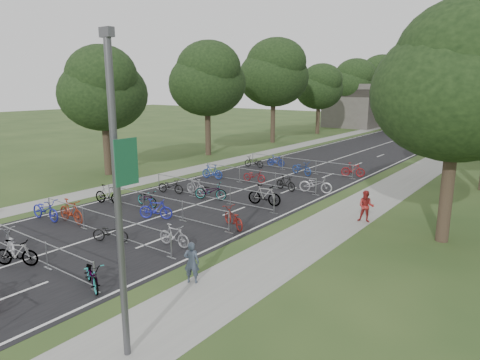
% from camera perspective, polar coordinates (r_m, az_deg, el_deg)
% --- Properties ---
extents(road, '(11.00, 140.00, 0.01)m').
position_cam_1_polar(road, '(57.16, 19.70, 4.90)').
color(road, black).
rests_on(road, ground).
extents(sidewalk_right, '(3.00, 140.00, 0.01)m').
position_cam_1_polar(sidewalk_right, '(55.35, 27.62, 3.97)').
color(sidewalk_right, gray).
rests_on(sidewalk_right, ground).
extents(sidewalk_left, '(2.00, 140.00, 0.01)m').
position_cam_1_polar(sidewalk_left, '(59.78, 12.82, 5.63)').
color(sidewalk_left, gray).
rests_on(sidewalk_left, ground).
extents(lane_markings, '(0.12, 140.00, 0.00)m').
position_cam_1_polar(lane_markings, '(57.16, 19.70, 4.90)').
color(lane_markings, silver).
rests_on(lane_markings, ground).
extents(overpass_bridge, '(31.00, 8.00, 7.05)m').
position_cam_1_polar(overpass_bridge, '(71.29, 23.60, 8.84)').
color(overpass_bridge, '#4B4743').
rests_on(overpass_bridge, ground).
extents(lamppost, '(0.61, 0.65, 8.21)m').
position_cam_1_polar(lamppost, '(10.76, -15.93, -2.29)').
color(lamppost, '#4C4C51').
rests_on(lamppost, ground).
extents(tree_left_0, '(6.72, 6.72, 10.25)m').
position_cam_1_polar(tree_left_0, '(34.57, -17.80, 11.26)').
color(tree_left_0, '#33261C').
rests_on(tree_left_0, ground).
extents(tree_right_0, '(7.17, 7.17, 10.93)m').
position_cam_1_polar(tree_right_0, '(20.47, 27.36, 11.15)').
color(tree_right_0, '#33261C').
rests_on(tree_right_0, ground).
extents(tree_left_1, '(7.56, 7.56, 11.53)m').
position_cam_1_polar(tree_left_1, '(42.69, -4.36, 13.05)').
color(tree_left_1, '#33261C').
rests_on(tree_left_1, ground).
extents(tree_left_2, '(8.40, 8.40, 12.81)m').
position_cam_1_polar(tree_left_2, '(52.34, 4.56, 13.86)').
color(tree_left_2, '#33261C').
rests_on(tree_left_2, ground).
extents(tree_left_3, '(6.72, 6.72, 10.25)m').
position_cam_1_polar(tree_left_3, '(62.78, 10.55, 11.99)').
color(tree_left_3, '#33261C').
rests_on(tree_left_3, ground).
extents(tree_left_4, '(7.56, 7.56, 11.53)m').
position_cam_1_polar(tree_left_4, '(73.71, 14.85, 12.49)').
color(tree_left_4, '#33261C').
rests_on(tree_left_4, ground).
extents(tree_left_5, '(8.40, 8.40, 12.81)m').
position_cam_1_polar(tree_left_5, '(84.94, 18.04, 12.81)').
color(tree_left_5, '#33261C').
rests_on(tree_left_5, ground).
extents(tree_left_6, '(6.72, 6.72, 10.25)m').
position_cam_1_polar(tree_left_6, '(96.34, 20.37, 11.58)').
color(tree_left_6, '#33261C').
rests_on(tree_left_6, ground).
extents(barrier_row_1, '(9.70, 0.08, 1.10)m').
position_cam_1_polar(barrier_row_1, '(19.52, -26.59, -7.95)').
color(barrier_row_1, gray).
rests_on(barrier_row_1, ground).
extents(barrier_row_2, '(9.70, 0.08, 1.10)m').
position_cam_1_polar(barrier_row_2, '(21.22, -17.90, -5.60)').
color(barrier_row_2, gray).
rests_on(barrier_row_2, ground).
extents(barrier_row_3, '(9.70, 0.08, 1.10)m').
position_cam_1_polar(barrier_row_3, '(23.48, -10.35, -3.44)').
color(barrier_row_3, gray).
rests_on(barrier_row_3, ground).
extents(barrier_row_4, '(9.70, 0.08, 1.10)m').
position_cam_1_polar(barrier_row_4, '(26.25, -3.95, -1.55)').
color(barrier_row_4, gray).
rests_on(barrier_row_4, ground).
extents(barrier_row_5, '(9.70, 0.08, 1.10)m').
position_cam_1_polar(barrier_row_5, '(30.11, 2.27, 0.32)').
color(barrier_row_5, gray).
rests_on(barrier_row_5, ground).
extents(barrier_row_6, '(9.70, 0.08, 1.10)m').
position_cam_1_polar(barrier_row_6, '(35.12, 7.85, 1.98)').
color(barrier_row_6, gray).
rests_on(barrier_row_6, ground).
extents(bike_5, '(2.00, 1.19, 0.99)m').
position_cam_1_polar(bike_5, '(20.52, -28.36, -7.31)').
color(bike_5, '#B3B3BB').
rests_on(bike_5, ground).
extents(bike_6, '(1.76, 1.35, 1.06)m').
position_cam_1_polar(bike_6, '(19.02, -27.66, -8.64)').
color(bike_6, gray).
rests_on(bike_6, ground).
extents(bike_7, '(1.97, 1.34, 0.98)m').
position_cam_1_polar(bike_7, '(16.07, -19.11, -11.85)').
color(bike_7, gray).
rests_on(bike_7, ground).
extents(bike_8, '(2.21, 0.87, 1.14)m').
position_cam_1_polar(bike_8, '(24.56, -24.51, -3.63)').
color(bike_8, '#1C219E').
rests_on(bike_8, ground).
extents(bike_9, '(2.06, 0.61, 1.23)m').
position_cam_1_polar(bike_9, '(23.56, -21.61, -3.90)').
color(bike_9, maroon).
rests_on(bike_9, ground).
extents(bike_10, '(1.78, 1.30, 0.89)m').
position_cam_1_polar(bike_10, '(20.23, -16.90, -6.72)').
color(bike_10, black).
rests_on(bike_10, ground).
extents(bike_11, '(1.69, 0.61, 0.99)m').
position_cam_1_polar(bike_11, '(19.06, -8.78, -7.35)').
color(bike_11, gray).
rests_on(bike_11, ground).
extents(bike_12, '(1.98, 0.94, 1.15)m').
position_cam_1_polar(bike_12, '(26.53, -17.19, -1.88)').
color(bike_12, gray).
rests_on(bike_12, ground).
extents(bike_13, '(1.79, 0.73, 0.92)m').
position_cam_1_polar(bike_13, '(25.53, -12.28, -2.42)').
color(bike_13, gray).
rests_on(bike_13, ground).
extents(bike_14, '(1.84, 1.31, 1.09)m').
position_cam_1_polar(bike_14, '(22.96, -11.16, -3.84)').
color(bike_14, '#1C209C').
rests_on(bike_14, ground).
extents(bike_15, '(2.05, 1.48, 1.02)m').
position_cam_1_polar(bike_15, '(21.20, -0.91, -5.08)').
color(bike_15, maroon).
rests_on(bike_15, ground).
extents(bike_16, '(1.94, 1.08, 0.96)m').
position_cam_1_polar(bike_16, '(28.22, -9.23, -0.81)').
color(bike_16, black).
rests_on(bike_16, ground).
extents(bike_17, '(1.71, 0.55, 1.02)m').
position_cam_1_polar(bike_17, '(27.74, -5.88, -0.88)').
color(bike_17, '#999AA1').
rests_on(bike_17, ground).
extents(bike_18, '(2.17, 1.40, 1.08)m').
position_cam_1_polar(bike_18, '(26.36, -3.93, -1.50)').
color(bike_18, gray).
rests_on(bike_18, ground).
extents(bike_19, '(2.12, 0.96, 1.23)m').
position_cam_1_polar(bike_19, '(25.10, 3.27, -2.03)').
color(bike_19, gray).
rests_on(bike_19, ground).
extents(bike_20, '(1.84, 0.73, 1.08)m').
position_cam_1_polar(bike_20, '(32.22, -3.72, 1.10)').
color(bike_20, '#1B3797').
rests_on(bike_20, ground).
extents(bike_21, '(1.84, 0.80, 0.94)m').
position_cam_1_polar(bike_21, '(31.06, 1.92, 0.56)').
color(bike_21, maroon).
rests_on(bike_21, ground).
extents(bike_22, '(1.78, 0.86, 1.03)m').
position_cam_1_polar(bike_22, '(28.74, 6.12, -0.40)').
color(bike_22, black).
rests_on(bike_22, ground).
extents(bike_23, '(2.28, 1.32, 1.13)m').
position_cam_1_polar(bike_23, '(28.43, 10.05, -0.57)').
color(bike_23, '#B2B0B8').
rests_on(bike_23, ground).
extents(bike_24, '(1.88, 0.77, 0.96)m').
position_cam_1_polar(bike_24, '(36.60, 1.86, 2.43)').
color(bike_24, black).
rests_on(bike_24, ground).
extents(bike_25, '(1.68, 0.69, 0.98)m').
position_cam_1_polar(bike_25, '(37.21, 4.80, 2.57)').
color(bike_25, navy).
rests_on(bike_25, ground).
extents(bike_26, '(2.16, 1.26, 1.07)m').
position_cam_1_polar(bike_26, '(33.92, 8.23, 1.58)').
color(bike_26, navy).
rests_on(bike_26, ground).
extents(bike_27, '(1.87, 1.00, 1.08)m').
position_cam_1_polar(bike_27, '(34.01, 14.84, 1.32)').
color(bike_27, maroon).
rests_on(bike_27, ground).
extents(pedestrian_a, '(0.67, 0.60, 1.53)m').
position_cam_1_polar(pedestrian_a, '(15.57, -6.46, -10.89)').
color(pedestrian_a, '#394456').
rests_on(pedestrian_a, ground).
extents(pedestrian_b, '(0.93, 0.79, 1.66)m').
position_cam_1_polar(pedestrian_b, '(22.92, 16.45, -3.42)').
color(pedestrian_b, maroon).
rests_on(pedestrian_b, ground).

